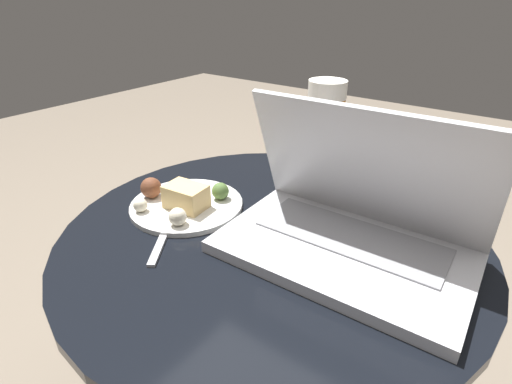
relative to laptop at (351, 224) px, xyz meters
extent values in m
cylinder|color=black|center=(-0.12, -0.02, -0.31)|extent=(0.07, 0.07, 0.50)
cylinder|color=black|center=(-0.12, -0.02, -0.05)|extent=(0.68, 0.68, 0.02)
cube|color=silver|center=(0.00, -0.02, -0.04)|extent=(0.36, 0.22, 0.02)
cube|color=gray|center=(0.00, 0.01, -0.03)|extent=(0.28, 0.11, 0.00)
cube|color=silver|center=(0.00, 0.04, 0.07)|extent=(0.36, 0.09, 0.20)
cube|color=#19234C|center=(0.00, 0.04, 0.07)|extent=(0.33, 0.08, 0.18)
cylinder|color=#C6701E|center=(-0.13, 0.16, 0.04)|extent=(0.07, 0.07, 0.18)
cylinder|color=white|center=(-0.13, 0.16, 0.15)|extent=(0.07, 0.07, 0.03)
cylinder|color=silver|center=(-0.29, -0.05, -0.04)|extent=(0.20, 0.20, 0.01)
cube|color=#DBB775|center=(-0.28, -0.06, -0.02)|extent=(0.08, 0.06, 0.04)
sphere|color=beige|center=(-0.25, -0.11, -0.02)|extent=(0.03, 0.03, 0.03)
sphere|color=#4C6B33|center=(-0.25, 0.00, -0.02)|extent=(0.03, 0.03, 0.03)
sphere|color=brown|center=(-0.36, -0.07, -0.02)|extent=(0.04, 0.04, 0.04)
sphere|color=beige|center=(-0.33, -0.12, -0.02)|extent=(0.02, 0.02, 0.02)
cube|color=#B2B2B7|center=(-0.24, -0.15, -0.04)|extent=(0.08, 0.11, 0.00)
cube|color=#B2B2B7|center=(-0.30, -0.08, -0.04)|extent=(0.05, 0.06, 0.00)
camera|label=1|loc=(0.18, -0.49, 0.31)|focal=28.00mm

